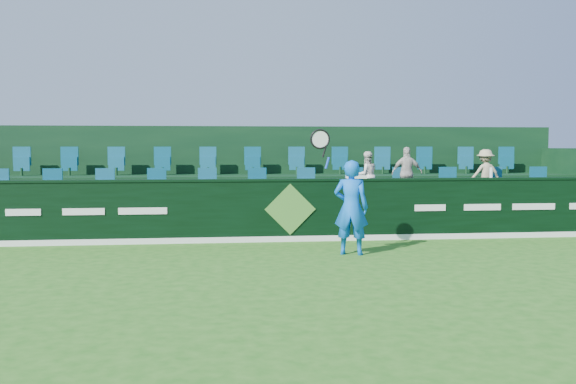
{
  "coord_description": "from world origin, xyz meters",
  "views": [
    {
      "loc": [
        -1.61,
        -9.68,
        2.04
      ],
      "look_at": [
        -0.17,
        2.8,
        1.15
      ],
      "focal_mm": 40.0,
      "sensor_mm": 36.0,
      "label": 1
    }
  ],
  "objects": [
    {
      "name": "sponsor_hoarding",
      "position": [
        0.0,
        4.0,
        0.67
      ],
      "size": [
        16.0,
        0.25,
        1.35
      ],
      "color": "black",
      "rests_on": "ground"
    },
    {
      "name": "spectator_middle",
      "position": [
        2.95,
        5.12,
        1.42
      ],
      "size": [
        0.76,
        0.42,
        1.23
      ],
      "primitive_type": "imported",
      "rotation": [
        0.0,
        0.0,
        2.97
      ],
      "color": "beige",
      "rests_on": "stand_tier_front"
    },
    {
      "name": "stand_tier_back",
      "position": [
        0.0,
        7.0,
        0.65
      ],
      "size": [
        16.0,
        1.8,
        1.3
      ],
      "primitive_type": "cube",
      "color": "black",
      "rests_on": "ground"
    },
    {
      "name": "towel",
      "position": [
        1.47,
        4.0,
        1.38
      ],
      "size": [
        0.42,
        0.27,
        0.06
      ],
      "primitive_type": "cube",
      "color": "white",
      "rests_on": "sponsor_hoarding"
    },
    {
      "name": "drinks_bottle",
      "position": [
        4.53,
        4.0,
        1.46
      ],
      "size": [
        0.07,
        0.07,
        0.23
      ],
      "primitive_type": "cylinder",
      "color": "white",
      "rests_on": "sponsor_hoarding"
    },
    {
      "name": "stand_rear",
      "position": [
        0.0,
        7.44,
        1.22
      ],
      "size": [
        16.0,
        4.1,
        2.6
      ],
      "color": "black",
      "rests_on": "ground"
    },
    {
      "name": "spectator_left",
      "position": [
        1.96,
        5.12,
        1.36
      ],
      "size": [
        0.61,
        0.52,
        1.13
      ],
      "primitive_type": "imported",
      "rotation": [
        0.0,
        0.0,
        3.32
      ],
      "color": "white",
      "rests_on": "stand_tier_front"
    },
    {
      "name": "stand_tier_front",
      "position": [
        0.0,
        5.1,
        0.4
      ],
      "size": [
        16.0,
        2.0,
        0.8
      ],
      "primitive_type": "cube",
      "color": "black",
      "rests_on": "ground"
    },
    {
      "name": "seat_row_back",
      "position": [
        0.0,
        7.3,
        1.6
      ],
      "size": [
        13.5,
        0.5,
        0.6
      ],
      "primitive_type": "cube",
      "color": "#145672",
      "rests_on": "stand_tier_back"
    },
    {
      "name": "tennis_player",
      "position": [
        0.94,
        2.14,
        0.91
      ],
      "size": [
        1.23,
        0.62,
        2.41
      ],
      "color": "blue",
      "rests_on": "ground"
    },
    {
      "name": "ground",
      "position": [
        0.0,
        0.0,
        0.0
      ],
      "size": [
        60.0,
        60.0,
        0.0
      ],
      "primitive_type": "plane",
      "color": "#236518",
      "rests_on": "ground"
    },
    {
      "name": "spectator_right",
      "position": [
        4.89,
        5.12,
        1.39
      ],
      "size": [
        0.78,
        0.47,
        1.18
      ],
      "primitive_type": "imported",
      "rotation": [
        0.0,
        0.0,
        3.19
      ],
      "color": "tan",
      "rests_on": "stand_tier_front"
    },
    {
      "name": "seat_row_front",
      "position": [
        0.0,
        5.5,
        1.1
      ],
      "size": [
        13.5,
        0.5,
        0.6
      ],
      "primitive_type": "cube",
      "color": "#145672",
      "rests_on": "stand_tier_front"
    }
  ]
}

